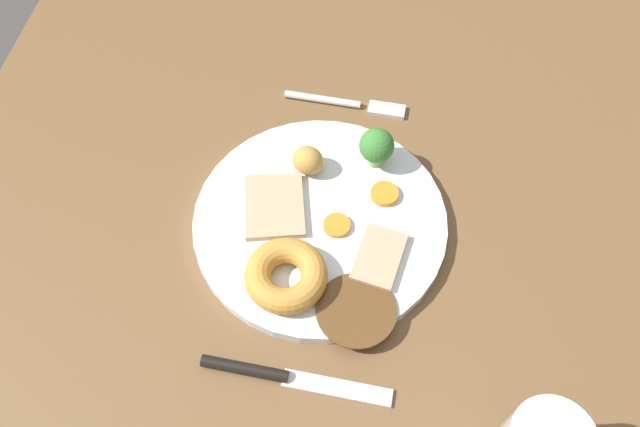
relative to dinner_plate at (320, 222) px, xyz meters
The scene contains 12 objects.
dining_table 3.48cm from the dinner_plate, 70.84° to the right, with size 120.00×84.00×3.60cm, color brown.
dinner_plate is the anchor object (origin of this frame).
gravy_pool 11.38cm from the dinner_plate, 26.76° to the left, with size 8.10×8.10×0.30cm, color #563819.
meat_slice_main 5.26cm from the dinner_plate, 96.92° to the right, with size 8.08×6.36×0.80cm, color tan.
meat_slice_under 7.94cm from the dinner_plate, 59.28° to the left, with size 6.84×4.42×0.80cm, color tan.
yorkshire_pudding 8.59cm from the dinner_plate, 18.00° to the right, with size 8.40×8.40×2.69cm, color #C68938.
roast_potato_left 7.12cm from the dinner_plate, 159.84° to the right, with size 3.56×3.12×3.34cm, color #BC8C42.
carrot_coin_front 2.52cm from the dinner_plate, 56.77° to the left, with size 2.91×2.91×0.60cm, color orange.
carrot_coin_back 7.75cm from the dinner_plate, 120.91° to the left, with size 3.09×3.09×0.69cm, color orange.
broccoli_floret 10.46cm from the dinner_plate, 148.77° to the left, with size 3.93×3.93×5.00cm.
fork 17.65cm from the dinner_plate, behind, with size 2.27×15.31×0.90cm.
knife 17.48cm from the dinner_plate, ahead, with size 2.40×18.55×1.20cm.
Camera 1 is at (35.41, 7.56, 64.33)cm, focal length 36.28 mm.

